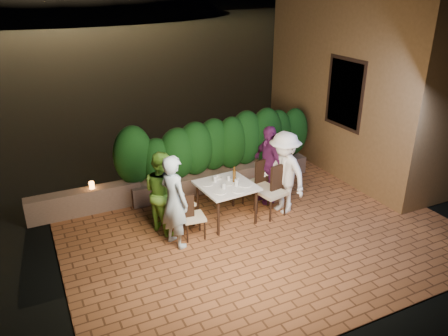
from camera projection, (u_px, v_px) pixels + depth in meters
ground at (266, 236)px, 7.93m from camera, size 400.00×400.00×0.00m
terrace_floor at (253, 226)px, 8.37m from camera, size 7.00×6.00×0.15m
building_wall at (361, 64)px, 10.03m from camera, size 1.60×5.00×5.00m
window_pane at (346, 93)px, 9.50m from camera, size 0.08×1.00×1.40m
window_frame at (345, 93)px, 9.50m from camera, size 0.06×1.15×1.55m
planter at (222, 177)px, 9.83m from camera, size 4.20×0.55×0.40m
hedge at (222, 145)px, 9.53m from camera, size 4.00×0.70×1.10m
parapet at (85, 201)px, 8.61m from camera, size 2.20×0.30×0.50m
hill at (53, 46)px, 59.95m from camera, size 52.00×40.00×22.00m
dining_table at (226, 202)px, 8.30m from camera, size 1.06×1.06×0.75m
plate_nw at (220, 192)px, 7.86m from camera, size 0.24×0.24×0.01m
plate_sw at (207, 184)px, 8.16m from camera, size 0.22×0.22×0.01m
plate_ne at (245, 185)px, 8.13m from camera, size 0.24×0.24×0.01m
plate_se at (234, 177)px, 8.45m from camera, size 0.23×0.23×0.01m
plate_centre at (227, 183)px, 8.19m from camera, size 0.22×0.22×0.01m
plate_front at (238, 191)px, 7.90m from camera, size 0.23×0.23×0.01m
glass_nw at (224, 186)px, 7.96m from camera, size 0.07×0.07×0.11m
glass_sw at (215, 179)px, 8.25m from camera, size 0.07×0.07×0.11m
glass_ne at (236, 183)px, 8.09m from camera, size 0.07×0.07×0.12m
glass_se at (229, 178)px, 8.28m from camera, size 0.06×0.06×0.11m
beer_bottle at (234, 174)px, 8.21m from camera, size 0.06×0.06×0.31m
bowl at (217, 178)px, 8.39m from camera, size 0.17×0.17×0.04m
chair_left_front at (193, 216)px, 7.73m from camera, size 0.43×0.43×0.84m
chair_left_back at (180, 203)px, 8.08m from camera, size 0.53×0.53×0.95m
chair_right_front at (271, 191)px, 8.44m from camera, size 0.56×0.56×1.02m
chair_right_back at (256, 184)px, 8.82m from camera, size 0.52×0.52×0.97m
diner_blue at (174, 202)px, 7.34m from camera, size 0.58×0.71×1.67m
diner_green at (162, 192)px, 7.84m from camera, size 0.80×0.90×1.53m
diner_white at (284, 173)px, 8.45m from camera, size 0.81×1.17×1.66m
diner_purple at (268, 164)px, 8.89m from camera, size 0.44×0.98×1.63m
parapet_lamp at (92, 185)px, 8.55m from camera, size 0.10×0.10×0.14m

